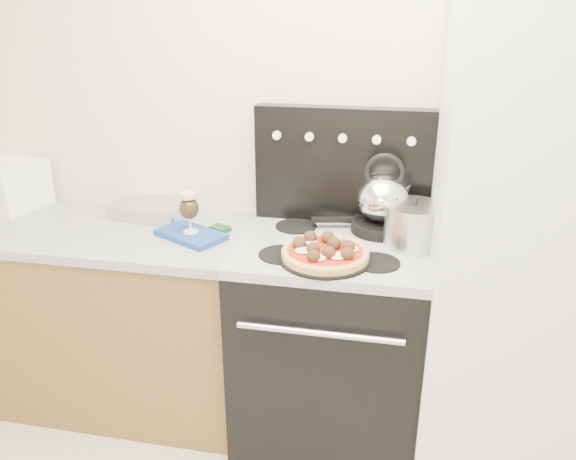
% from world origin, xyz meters
% --- Properties ---
extents(room_shell, '(3.52, 3.01, 2.52)m').
position_xyz_m(room_shell, '(0.00, 0.29, 1.25)').
color(room_shell, beige).
rests_on(room_shell, ground).
extents(base_cabinet, '(1.45, 0.60, 0.86)m').
position_xyz_m(base_cabinet, '(-1.02, 1.20, 0.43)').
color(base_cabinet, brown).
rests_on(base_cabinet, ground).
extents(countertop, '(1.48, 0.63, 0.04)m').
position_xyz_m(countertop, '(-1.02, 1.20, 0.88)').
color(countertop, '#A1A1A2').
rests_on(countertop, base_cabinet).
extents(stove_body, '(0.76, 0.65, 0.88)m').
position_xyz_m(stove_body, '(0.08, 1.18, 0.44)').
color(stove_body, black).
rests_on(stove_body, ground).
extents(cooktop, '(0.76, 0.65, 0.04)m').
position_xyz_m(cooktop, '(0.08, 1.18, 0.90)').
color(cooktop, '#ADADB2').
rests_on(cooktop, stove_body).
extents(backguard, '(0.76, 0.08, 0.50)m').
position_xyz_m(backguard, '(0.08, 1.45, 1.17)').
color(backguard, black).
rests_on(backguard, cooktop).
extents(fridge, '(0.64, 0.68, 1.90)m').
position_xyz_m(fridge, '(0.78, 1.15, 0.95)').
color(fridge, silver).
rests_on(fridge, ground).
extents(toaster_oven, '(0.41, 0.35, 0.23)m').
position_xyz_m(toaster_oven, '(-1.54, 1.38, 1.01)').
color(toaster_oven, white).
rests_on(toaster_oven, countertop).
extents(foil_sheet, '(0.35, 0.27, 0.07)m').
position_xyz_m(foil_sheet, '(-0.79, 1.38, 0.93)').
color(foil_sheet, silver).
rests_on(foil_sheet, countertop).
extents(oven_mitt, '(0.33, 0.28, 0.02)m').
position_xyz_m(oven_mitt, '(-0.52, 1.17, 0.91)').
color(oven_mitt, navy).
rests_on(oven_mitt, countertop).
extents(beer_glass, '(0.10, 0.10, 0.18)m').
position_xyz_m(beer_glass, '(-0.52, 1.17, 1.01)').
color(beer_glass, '#311F0E').
rests_on(beer_glass, oven_mitt).
extents(pizza_pan, '(0.40, 0.40, 0.01)m').
position_xyz_m(pizza_pan, '(0.07, 1.02, 0.93)').
color(pizza_pan, black).
rests_on(pizza_pan, cooktop).
extents(pizza, '(0.34, 0.34, 0.05)m').
position_xyz_m(pizza, '(0.07, 1.02, 0.95)').
color(pizza, '#E5AC6C').
rests_on(pizza, pizza_pan).
extents(skillet, '(0.30, 0.30, 0.05)m').
position_xyz_m(skillet, '(0.26, 1.35, 0.94)').
color(skillet, black).
rests_on(skillet, cooktop).
extents(tea_kettle, '(0.28, 0.28, 0.25)m').
position_xyz_m(tea_kettle, '(0.26, 1.35, 1.09)').
color(tea_kettle, white).
rests_on(tea_kettle, skillet).
extents(stock_pot, '(0.28, 0.28, 0.16)m').
position_xyz_m(stock_pot, '(0.39, 1.22, 1.00)').
color(stock_pot, silver).
rests_on(stock_pot, cooktop).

